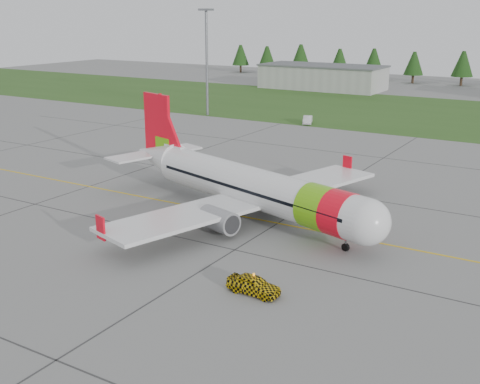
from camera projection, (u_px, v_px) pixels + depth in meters
The scene contains 9 objects.
ground at pixel (144, 229), 56.54m from camera, with size 320.00×320.00×0.00m, color gray.
aircraft at pixel (250, 187), 59.12m from camera, with size 34.62×32.72×10.77m.
follow_me_car at pixel (254, 267), 43.02m from camera, with size 1.64×1.39×4.08m, color yellow.
service_van at pixel (308, 112), 109.91m from camera, with size 1.55×1.47×4.45m, color silver.
grass_strip at pixel (401, 112), 123.84m from camera, with size 320.00×50.00×0.03m, color #30561E.
taxi_guideline at pixel (194, 207), 63.10m from camera, with size 120.00×0.25×0.02m, color gold.
hangar_west at pixel (322, 78), 160.82m from camera, with size 32.00×14.00×6.00m, color #A8A8A3.
floodlight_mast at pixel (207, 64), 117.13m from camera, with size 0.50×0.50×20.00m, color slate.
treeline at pixel (462, 67), 168.39m from camera, with size 160.00×8.00×10.00m, color #1C3F14, non-canonical shape.
Camera 1 is at (35.18, -40.90, 19.49)m, focal length 45.00 mm.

